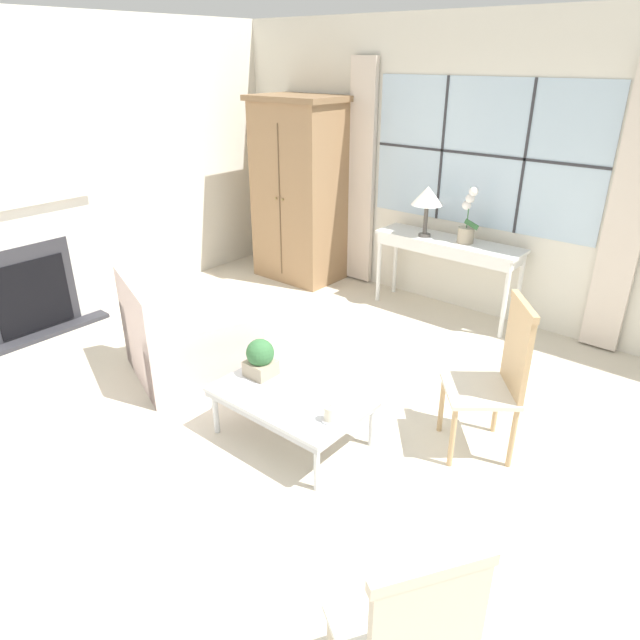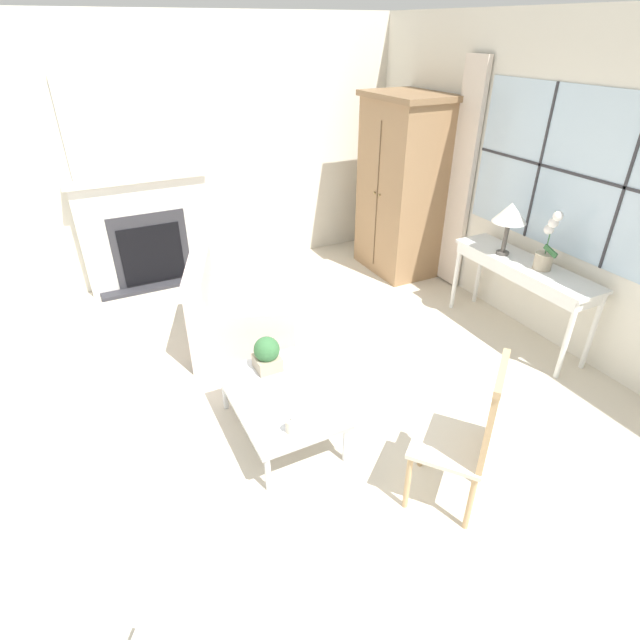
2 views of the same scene
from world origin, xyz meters
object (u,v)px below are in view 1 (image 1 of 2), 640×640
object	(u,v)px
armchair_upholstered	(187,341)
coffee_table	(292,398)
fireplace	(19,258)
pillar_candle	(330,415)
potted_plant_small	(260,358)
side_chair_wooden	(499,372)
armoire	(300,191)
potted_orchid	(467,222)
console_table	(448,248)
table_lamp	(427,197)

from	to	relation	value
armchair_upholstered	coffee_table	world-z (taller)	armchair_upholstered
fireplace	pillar_candle	distance (m)	3.46
fireplace	pillar_candle	size ratio (longest dim) A/B	19.35
armchair_upholstered	potted_plant_small	bearing A→B (deg)	-5.65
armchair_upholstered	side_chair_wooden	xyz separation A→B (m)	(2.38, 0.64, 0.31)
fireplace	side_chair_wooden	xyz separation A→B (m)	(4.13, 1.11, -0.16)
armoire	potted_orchid	distance (m)	2.02
console_table	potted_orchid	distance (m)	0.33
armoire	coffee_table	distance (m)	3.30
potted_plant_small	pillar_candle	world-z (taller)	potted_plant_small
armoire	potted_plant_small	xyz separation A→B (m)	(1.77, -2.42, -0.52)
table_lamp	pillar_candle	size ratio (longest dim) A/B	4.24
potted_orchid	coffee_table	distance (m)	2.67
fireplace	table_lamp	world-z (taller)	fireplace
table_lamp	console_table	bearing A→B (deg)	12.78
armoire	potted_orchid	bearing A→B (deg)	3.81
pillar_candle	side_chair_wooden	bearing A→B (deg)	51.31
potted_plant_small	pillar_candle	distance (m)	0.74
fireplace	side_chair_wooden	bearing A→B (deg)	15.08
fireplace	pillar_candle	bearing A→B (deg)	4.19
table_lamp	potted_orchid	xyz separation A→B (m)	(0.41, 0.07, -0.20)
side_chair_wooden	coffee_table	bearing A→B (deg)	-144.64
potted_orchid	coffee_table	bearing A→B (deg)	-88.09
table_lamp	potted_orchid	distance (m)	0.46
side_chair_wooden	potted_plant_small	world-z (taller)	side_chair_wooden
console_table	potted_orchid	xyz separation A→B (m)	(0.16, 0.02, 0.29)
table_lamp	pillar_candle	world-z (taller)	table_lamp
armoire	console_table	bearing A→B (deg)	3.65
armoire	armchair_upholstered	xyz separation A→B (m)	(0.81, -2.32, -0.74)
armchair_upholstered	coffee_table	xyz separation A→B (m)	(1.29, -0.13, 0.05)
fireplace	potted_orchid	distance (m)	4.16
potted_orchid	fireplace	bearing A→B (deg)	-135.24
fireplace	potted_plant_small	distance (m)	2.75
armchair_upholstered	potted_plant_small	distance (m)	0.99
armoire	side_chair_wooden	bearing A→B (deg)	-27.82
fireplace	coffee_table	world-z (taller)	fireplace
table_lamp	coffee_table	size ratio (longest dim) A/B	0.49
potted_orchid	pillar_candle	xyz separation A→B (m)	(0.49, -2.68, -0.56)
armchair_upholstered	potted_plant_small	xyz separation A→B (m)	(0.96, -0.10, 0.22)
table_lamp	armchair_upholstered	world-z (taller)	table_lamp
armoire	console_table	size ratio (longest dim) A/B	1.37
pillar_candle	potted_plant_small	bearing A→B (deg)	170.20
potted_plant_small	table_lamp	bearing A→B (deg)	93.87
table_lamp	side_chair_wooden	xyz separation A→B (m)	(1.58, -1.74, -0.58)
armchair_upholstered	coffee_table	size ratio (longest dim) A/B	1.16
console_table	potted_plant_small	distance (m)	2.54
potted_plant_small	fireplace	bearing A→B (deg)	-172.09
console_table	potted_plant_small	size ratio (longest dim) A/B	5.37
side_chair_wooden	coffee_table	xyz separation A→B (m)	(-1.09, -0.77, -0.26)
console_table	pillar_candle	xyz separation A→B (m)	(0.65, -2.66, -0.28)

